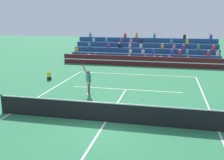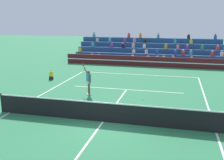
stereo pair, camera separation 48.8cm
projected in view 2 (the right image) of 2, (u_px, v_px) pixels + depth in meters
name	position (u px, v px, depth m)	size (l,w,h in m)	color
ground_plane	(103.00, 122.00, 13.51)	(120.00, 120.00, 0.00)	#2D7A4C
court_lines	(103.00, 122.00, 13.51)	(11.10, 23.90, 0.01)	white
tennis_net	(103.00, 112.00, 13.38)	(12.00, 0.10, 1.10)	black
sponsor_banner_wall	(144.00, 61.00, 28.91)	(18.00, 0.26, 1.10)	#51191E
bleacher_stand	(148.00, 53.00, 32.38)	(17.43, 4.75, 3.38)	navy
ball_kid_courtside	(51.00, 76.00, 22.74)	(0.30, 0.36, 0.84)	black
tennis_player	(88.00, 81.00, 18.05)	(1.00, 1.08, 2.22)	brown
tennis_ball	(143.00, 100.00, 17.05)	(0.07, 0.07, 0.07)	#C6DB33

